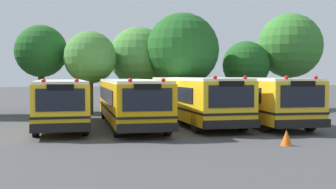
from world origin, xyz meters
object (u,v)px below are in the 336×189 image
school_bus_2 (195,98)px  school_bus_1 (130,100)px  tree_4 (182,49)px  tree_5 (246,64)px  tree_2 (91,57)px  tree_1 (41,50)px  traffic_cone (286,138)px  tree_6 (290,45)px  tree_3 (141,55)px  school_bus_0 (61,101)px  school_bus_3 (254,98)px

school_bus_2 → school_bus_1: bearing=1.2°
school_bus_1 → tree_4: size_ratio=1.66×
tree_5 → tree_2: bearing=-177.5°
tree_1 → tree_5: bearing=-5.3°
school_bus_2 → traffic_cone: school_bus_2 is taller
tree_5 → tree_6: 4.01m
tree_2 → traffic_cone: bearing=-67.6°
tree_1 → traffic_cone: 20.38m
school_bus_1 → tree_3: 10.00m
tree_1 → school_bus_1: bearing=-62.3°
tree_4 → tree_5: tree_4 is taller
school_bus_2 → tree_4: (1.13, 7.24, 3.09)m
school_bus_1 → traffic_cone: bearing=121.7°
school_bus_0 → tree_5: size_ratio=1.95×
tree_3 → traffic_cone: size_ratio=10.52×
tree_4 → traffic_cone: bearing=-89.6°
tree_2 → tree_5: 11.44m
school_bus_3 → tree_1: 15.54m
school_bus_0 → traffic_cone: 11.58m
tree_1 → school_bus_0: bearing=-81.3°
school_bus_3 → tree_4: size_ratio=1.61×
school_bus_0 → school_bus_3: size_ratio=0.89×
tree_3 → tree_4: 3.28m
school_bus_1 → tree_4: 9.30m
school_bus_1 → tree_1: 11.11m
tree_4 → tree_5: (5.11, 0.69, -1.03)m
tree_1 → tree_5: 14.86m
tree_3 → tree_5: (7.71, -1.29, -0.67)m
school_bus_1 → traffic_cone: size_ratio=19.80×
school_bus_2 → tree_1: bearing=-48.8°
school_bus_3 → tree_4: (-2.20, 7.52, 3.09)m
tree_4 → tree_2: bearing=178.2°
school_bus_0 → tree_4: 11.48m
tree_2 → tree_3: (3.71, 1.78, 0.25)m
school_bus_2 → tree_6: bearing=-142.0°
tree_2 → school_bus_2: bearing=-55.2°
school_bus_1 → tree_3: tree_3 is taller
school_bus_0 → school_bus_1: bearing=178.7°
school_bus_0 → traffic_cone: school_bus_0 is taller
school_bus_0 → school_bus_1: school_bus_1 is taller
school_bus_3 → tree_2: tree_2 is taller
school_bus_1 → tree_5: size_ratio=2.25×
school_bus_0 → tree_3: 11.27m
tree_3 → tree_5: 7.84m
tree_3 → tree_5: tree_3 is taller
tree_3 → tree_4: bearing=-37.3°
school_bus_3 → school_bus_2: bearing=-3.5°
school_bus_0 → tree_1: 10.02m
tree_5 → traffic_cone: size_ratio=8.80×
school_bus_1 → school_bus_0: bearing=0.2°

